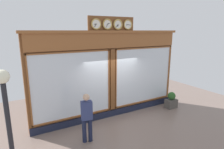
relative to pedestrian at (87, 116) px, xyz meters
name	(u,v)px	position (x,y,z in m)	size (l,w,h in m)	color
shop_facade	(111,74)	(-1.69, -1.43, 0.93)	(6.85, 0.42, 4.21)	brown
pedestrian	(87,116)	(0.00, 0.00, 0.00)	(0.40, 0.29, 1.69)	#191E38
street_lamp	(7,115)	(2.20, 1.25, 1.06)	(0.28, 0.28, 2.93)	black
planter_box	(171,104)	(-4.64, -0.69, -0.72)	(0.56, 0.36, 0.41)	#4C4742
planter_shrub	(172,96)	(-4.64, -0.69, -0.33)	(0.37, 0.37, 0.37)	#285623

